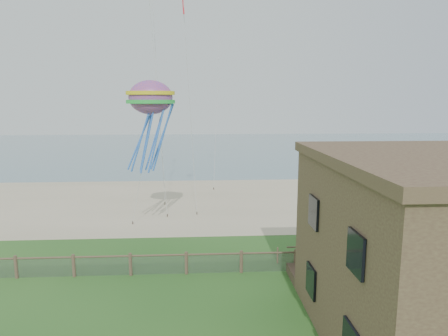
{
  "coord_description": "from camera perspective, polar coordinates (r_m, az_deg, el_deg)",
  "views": [
    {
      "loc": [
        0.83,
        -14.59,
        9.29
      ],
      "look_at": [
        2.17,
        8.0,
        5.51
      ],
      "focal_mm": 32.0,
      "sensor_mm": 36.0,
      "label": 1
    }
  ],
  "objects": [
    {
      "name": "motel_deck",
      "position": [
        24.77,
        27.08,
        -13.0
      ],
      "size": [
        15.0,
        2.0,
        0.5
      ],
      "primitive_type": "cube",
      "color": "brown",
      "rests_on": "ground"
    },
    {
      "name": "chainlink_fence",
      "position": [
        22.39,
        -5.4,
        -13.53
      ],
      "size": [
        36.2,
        0.2,
        1.25
      ],
      "primitive_type": null,
      "color": "#483428",
      "rests_on": "ground"
    },
    {
      "name": "sand_beach",
      "position": [
        37.76,
        -4.57,
        -4.78
      ],
      "size": [
        72.0,
        20.0,
        0.02
      ],
      "primitive_type": "cube",
      "color": "tan",
      "rests_on": "ground"
    },
    {
      "name": "picnic_table",
      "position": [
        19.43,
        16.75,
        -18.25
      ],
      "size": [
        1.82,
        1.4,
        0.75
      ],
      "primitive_type": null,
      "rotation": [
        0.0,
        0.0,
        0.03
      ],
      "color": "brown",
      "rests_on": "ground"
    },
    {
      "name": "ocean",
      "position": [
        81.13,
        -3.96,
        2.89
      ],
      "size": [
        160.0,
        68.0,
        0.02
      ],
      "primitive_type": "cube",
      "color": "slate",
      "rests_on": "ground"
    },
    {
      "name": "octopus_kite",
      "position": [
        27.02,
        -10.35,
        6.3
      ],
      "size": [
        3.68,
        3.0,
        6.6
      ],
      "primitive_type": null,
      "rotation": [
        0.0,
        0.0,
        -0.26
      ],
      "color": "orange"
    }
  ]
}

